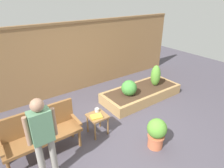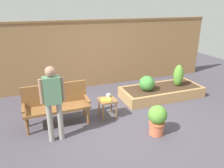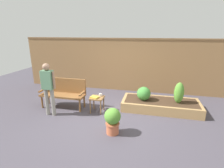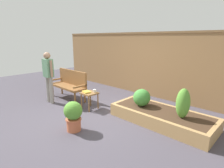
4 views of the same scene
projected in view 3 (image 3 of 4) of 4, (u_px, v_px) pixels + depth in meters
ground_plane at (104, 118)px, 5.00m from camera, size 14.00×14.00×0.00m
fence_back at (120, 65)px, 7.10m from camera, size 8.40×0.14×2.16m
garden_bench at (64, 91)px, 5.62m from camera, size 1.44×0.48×0.94m
side_table at (97, 100)px, 5.27m from camera, size 0.40×0.40×0.48m
cup_on_table at (100, 95)px, 5.34m from camera, size 0.13×0.09×0.08m
book_on_table at (95, 97)px, 5.20m from camera, size 0.27×0.23×0.04m
potted_boxwood at (113, 120)px, 4.14m from camera, size 0.40×0.40×0.66m
raised_planter_bed at (160, 105)px, 5.49m from camera, size 2.40×1.00×0.30m
shrub_near_bench at (144, 94)px, 5.45m from camera, size 0.43×0.43×0.43m
shrub_far_corner at (179, 93)px, 5.19m from camera, size 0.29×0.29×0.65m
person_by_bench at (48, 85)px, 4.92m from camera, size 0.47×0.20×1.56m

